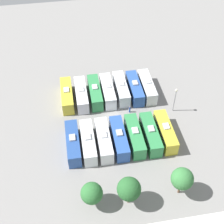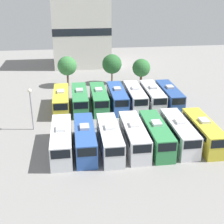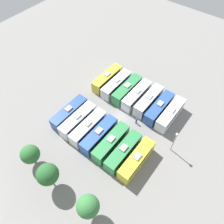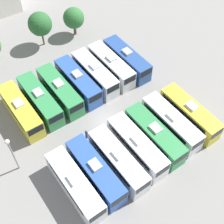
{
  "view_description": "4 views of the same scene",
  "coord_description": "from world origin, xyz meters",
  "px_view_note": "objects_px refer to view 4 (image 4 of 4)",
  "views": [
    {
      "loc": [
        8.27,
        47.51,
        50.71
      ],
      "look_at": [
        0.52,
        1.41,
        3.37
      ],
      "focal_mm": 50.0,
      "sensor_mm": 36.0,
      "label": 1
    },
    {
      "loc": [
        -7.73,
        -43.7,
        20.89
      ],
      "look_at": [
        -1.67,
        1.62,
        1.46
      ],
      "focal_mm": 50.0,
      "sensor_mm": 36.0,
      "label": 2
    },
    {
      "loc": [
        -17.63,
        25.44,
        42.74
      ],
      "look_at": [
        1.07,
        1.54,
        3.05
      ],
      "focal_mm": 35.0,
      "sensor_mm": 36.0,
      "label": 3
    },
    {
      "loc": [
        -15.71,
        -23.62,
        36.59
      ],
      "look_at": [
        0.72,
        -0.79,
        1.91
      ],
      "focal_mm": 50.0,
      "sensor_mm": 36.0,
      "label": 4
    }
  ],
  "objects_px": {
    "bus_1": "(95,171)",
    "bus_3": "(137,146)",
    "bus_8": "(40,100)",
    "bus_0": "(75,185)",
    "bus_5": "(171,123)",
    "light_pole": "(11,149)",
    "tree_1": "(40,24)",
    "bus_13": "(127,59)",
    "bus_12": "(111,65)",
    "tree_2": "(74,18)",
    "bus_7": "(21,110)",
    "bus_9": "(60,91)",
    "bus_4": "(154,135)",
    "worker_person": "(86,134)",
    "bus_2": "(118,160)",
    "bus_11": "(95,73)",
    "bus_10": "(78,81)",
    "bus_6": "(190,113)"
  },
  "relations": [
    {
      "from": "bus_5",
      "to": "tree_1",
      "type": "xyz_separation_m",
      "value": [
        -5.5,
        27.89,
        2.59
      ]
    },
    {
      "from": "bus_13",
      "to": "tree_1",
      "type": "distance_m",
      "value": 16.32
    },
    {
      "from": "bus_1",
      "to": "tree_1",
      "type": "relative_size",
      "value": 1.56
    },
    {
      "from": "bus_2",
      "to": "bus_5",
      "type": "xyz_separation_m",
      "value": [
        9.61,
        0.5,
        0.0
      ]
    },
    {
      "from": "bus_1",
      "to": "bus_12",
      "type": "relative_size",
      "value": 1.0
    },
    {
      "from": "bus_1",
      "to": "worker_person",
      "type": "bearing_deg",
      "value": 67.73
    },
    {
      "from": "bus_3",
      "to": "bus_13",
      "type": "xyz_separation_m",
      "value": [
        9.37,
        14.44,
        0.0
      ]
    },
    {
      "from": "bus_8",
      "to": "bus_12",
      "type": "distance_m",
      "value": 12.95
    },
    {
      "from": "worker_person",
      "to": "bus_2",
      "type": "bearing_deg",
      "value": -83.02
    },
    {
      "from": "bus_2",
      "to": "light_pole",
      "type": "height_order",
      "value": "light_pole"
    },
    {
      "from": "tree_1",
      "to": "bus_9",
      "type": "bearing_deg",
      "value": -106.97
    },
    {
      "from": "bus_10",
      "to": "bus_7",
      "type": "bearing_deg",
      "value": -179.22
    },
    {
      "from": "worker_person",
      "to": "bus_9",
      "type": "bearing_deg",
      "value": 84.76
    },
    {
      "from": "bus_2",
      "to": "bus_11",
      "type": "bearing_deg",
      "value": 66.75
    },
    {
      "from": "bus_3",
      "to": "bus_4",
      "type": "distance_m",
      "value": 3.04
    },
    {
      "from": "bus_12",
      "to": "light_pole",
      "type": "xyz_separation_m",
      "value": [
        -20.28,
        -7.5,
        2.76
      ]
    },
    {
      "from": "bus_5",
      "to": "light_pole",
      "type": "relative_size",
      "value": 1.55
    },
    {
      "from": "bus_6",
      "to": "bus_12",
      "type": "distance_m",
      "value": 15.15
    },
    {
      "from": "bus_8",
      "to": "bus_0",
      "type": "bearing_deg",
      "value": -101.29
    },
    {
      "from": "bus_12",
      "to": "bus_13",
      "type": "xyz_separation_m",
      "value": [
        3.03,
        -0.28,
        0.0
      ]
    },
    {
      "from": "bus_3",
      "to": "bus_13",
      "type": "distance_m",
      "value": 17.21
    },
    {
      "from": "bus_0",
      "to": "bus_11",
      "type": "height_order",
      "value": "same"
    },
    {
      "from": "bus_13",
      "to": "light_pole",
      "type": "relative_size",
      "value": 1.55
    },
    {
      "from": "bus_12",
      "to": "bus_0",
      "type": "bearing_deg",
      "value": -137.24
    },
    {
      "from": "bus_9",
      "to": "worker_person",
      "type": "distance_m",
      "value": 8.7
    },
    {
      "from": "bus_7",
      "to": "bus_12",
      "type": "xyz_separation_m",
      "value": [
        16.15,
        0.12,
        0.0
      ]
    },
    {
      "from": "bus_2",
      "to": "bus_3",
      "type": "distance_m",
      "value": 3.32
    },
    {
      "from": "tree_2",
      "to": "bus_4",
      "type": "bearing_deg",
      "value": -98.37
    },
    {
      "from": "bus_4",
      "to": "bus_7",
      "type": "xyz_separation_m",
      "value": [
        -12.86,
        14.6,
        0.0
      ]
    },
    {
      "from": "bus_13",
      "to": "bus_12",
      "type": "bearing_deg",
      "value": 174.8
    },
    {
      "from": "tree_2",
      "to": "light_pole",
      "type": "bearing_deg",
      "value": -136.23
    },
    {
      "from": "bus_5",
      "to": "light_pole",
      "type": "height_order",
      "value": "light_pole"
    },
    {
      "from": "worker_person",
      "to": "light_pole",
      "type": "xyz_separation_m",
      "value": [
        -9.87,
        1.14,
        3.69
      ]
    },
    {
      "from": "bus_10",
      "to": "bus_4",
      "type": "bearing_deg",
      "value": -78.21
    },
    {
      "from": "bus_7",
      "to": "bus_9",
      "type": "distance_m",
      "value": 6.53
    },
    {
      "from": "bus_2",
      "to": "tree_2",
      "type": "height_order",
      "value": "tree_2"
    },
    {
      "from": "light_pole",
      "to": "tree_1",
      "type": "relative_size",
      "value": 1.01
    },
    {
      "from": "bus_11",
      "to": "worker_person",
      "type": "bearing_deg",
      "value": -129.88
    },
    {
      "from": "worker_person",
      "to": "tree_2",
      "type": "distance_m",
      "value": 24.16
    },
    {
      "from": "bus_1",
      "to": "bus_3",
      "type": "xyz_separation_m",
      "value": [
        6.53,
        -0.1,
        0.0
      ]
    },
    {
      "from": "bus_10",
      "to": "tree_1",
      "type": "distance_m",
      "value": 13.64
    },
    {
      "from": "light_pole",
      "to": "bus_7",
      "type": "bearing_deg",
      "value": 60.76
    },
    {
      "from": "bus_4",
      "to": "bus_8",
      "type": "bearing_deg",
      "value": 123.21
    },
    {
      "from": "bus_8",
      "to": "bus_10",
      "type": "height_order",
      "value": "same"
    },
    {
      "from": "bus_3",
      "to": "worker_person",
      "type": "relative_size",
      "value": 5.68
    },
    {
      "from": "bus_5",
      "to": "bus_13",
      "type": "bearing_deg",
      "value": 77.86
    },
    {
      "from": "light_pole",
      "to": "bus_11",
      "type": "bearing_deg",
      "value": 23.71
    },
    {
      "from": "bus_0",
      "to": "tree_2",
      "type": "xyz_separation_m",
      "value": [
        16.62,
        27.32,
        1.72
      ]
    },
    {
      "from": "bus_4",
      "to": "light_pole",
      "type": "height_order",
      "value": "light_pole"
    },
    {
      "from": "bus_0",
      "to": "tree_1",
      "type": "relative_size",
      "value": 1.56
    }
  ]
}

